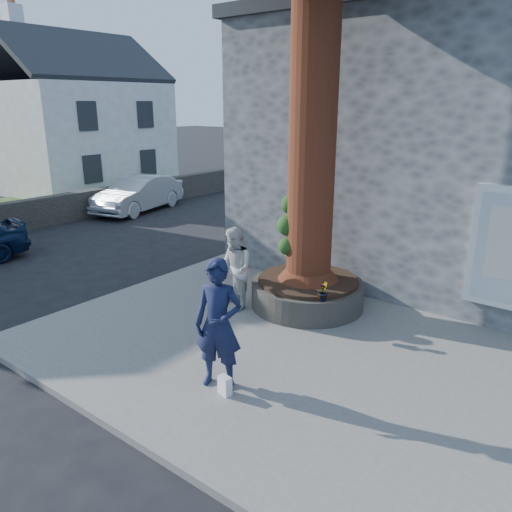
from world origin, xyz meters
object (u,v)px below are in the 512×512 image
Objects in this scene: planter at (307,292)px; woman at (235,269)px; man at (218,324)px; car_silver at (138,194)px.

planter is 1.60m from woman.
woman is at bearing 103.73° from man.
woman reaches higher than car_silver.
man is 13.56m from car_silver.
planter is 0.54× the size of car_silver.
planter is 1.17× the size of man.
man is 1.16× the size of woman.
man reaches higher than woman.
man is (0.59, -3.36, 0.69)m from planter.
woman is (-1.69, 2.35, -0.14)m from man.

